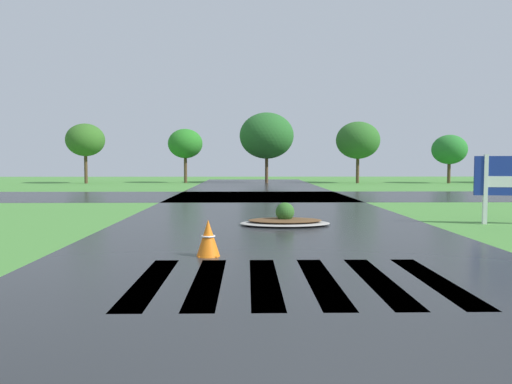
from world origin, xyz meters
TOP-DOWN VIEW (x-y plane):
  - asphalt_roadway at (0.00, 10.00)m, footprint 9.51×80.00m
  - asphalt_cross_road at (0.00, 23.96)m, footprint 90.00×8.56m
  - crosswalk_stripes at (0.00, 4.53)m, footprint 4.95×3.38m
  - median_island at (0.40, 11.48)m, footprint 2.67×1.61m
  - traffic_cone at (-1.50, 6.63)m, footprint 0.47×0.47m
  - background_treeline at (6.85, 40.60)m, footprint 43.85×5.54m

SIDE VIEW (x-z plane):
  - asphalt_roadway at x=0.00m, z-range 0.00..0.01m
  - asphalt_cross_road at x=0.00m, z-range 0.00..0.01m
  - crosswalk_stripes at x=0.00m, z-range 0.00..0.01m
  - median_island at x=0.40m, z-range -0.19..0.49m
  - traffic_cone at x=-1.50m, z-range -0.01..0.73m
  - background_treeline at x=6.85m, z-range 0.84..7.04m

